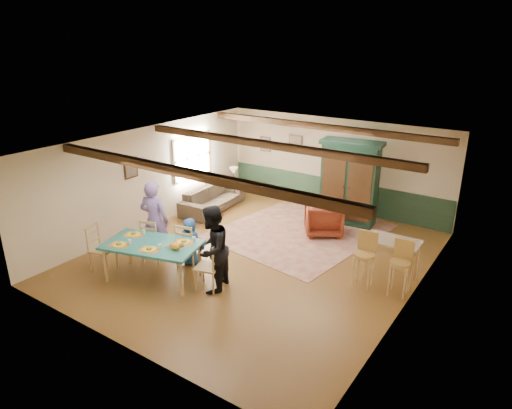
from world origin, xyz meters
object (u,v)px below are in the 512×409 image
Objects in this scene: person_man at (154,221)px; armchair at (324,218)px; dining_chair_end_left at (102,248)px; armoire at (349,183)px; person_woman at (212,249)px; cat at (175,246)px; dining_chair_far_right at (188,244)px; counter_table at (391,260)px; bar_stool_left at (364,261)px; table_lamp at (234,175)px; dining_table at (153,261)px; dining_chair_end_right at (208,266)px; bar_stool_right at (400,269)px; end_table at (234,191)px; person_child at (190,241)px; dining_chair_far_left at (154,239)px; sofa at (212,198)px.

person_man is 4.34m from armchair.
armoire is (3.32, 5.60, 0.63)m from dining_chair_end_left.
cat is (-0.71, -0.31, 0.02)m from person_woman.
armoire is at bearing -137.18° from person_man.
person_woman reaches higher than dining_chair_far_right.
bar_stool_left is at bearing -118.88° from counter_table.
armchair is 3.69m from table_lamp.
armoire reaches higher than dining_table.
cat is 5.42m from armoire.
person_man is (-0.66, 0.72, 0.53)m from dining_table.
dining_chair_end_right is 1.96m from person_man.
dining_chair_far_right is 0.92× the size of bar_stool_right.
bar_stool_right is (2.59, -1.89, 0.14)m from armchair.
table_lamp is 6.18m from bar_stool_left.
armchair is at bearing 127.89° from bar_stool_left.
end_table is (-3.56, 0.86, -0.16)m from armchair.
counter_table is (3.95, 1.92, -0.06)m from dining_chair_far_right.
armoire is at bearing 68.11° from dining_table.
dining_chair_far_right is 0.58× the size of person_woman.
armoire reaches higher than bar_stool_right.
counter_table is at bearing -170.90° from person_child.
armchair is at bearing 65.47° from dining_table.
dining_chair_far_right is 1.92× the size of end_table.
dining_chair_far_left is 2.01m from person_woman.
dining_chair_end_right reaches higher than dining_table.
dining_table is at bearing 60.95° from dining_chair_far_right.
armoire is (2.11, 5.26, 0.74)m from dining_table.
dining_table is at bearing 32.29° from armchair.
end_table is (-2.87, 4.71, -0.25)m from dining_chair_end_right.
bar_stool_right is (6.15, -2.75, -0.22)m from table_lamp.
bar_stool_right is at bearing -177.49° from dining_chair_far_right.
person_woman is 0.78× the size of armoire.
dining_chair_end_right is 1.10× the size of armchair.
armoire is 4.26× the size of end_table.
dining_chair_far_right is 4.57m from table_lamp.
armoire is 3.57m from bar_stool_left.
sofa is 4.60× the size of table_lamp.
dining_chair_far_left is at bearing -113.57° from person_woman.
dining_chair_end_left reaches higher than dining_table.
bar_stool_right is at bearing 104.95° from dining_chair_end_right.
dining_table is 3.98× the size of table_lamp.
table_lamp is (-1.02, 4.41, 0.27)m from dining_chair_far_left.
dining_chair_far_left is 0.92× the size of bar_stool_right.
person_man is 1.59× the size of bar_stool_left.
person_man reaches higher than cat.
cat is (1.24, -0.58, 0.40)m from dining_chair_far_left.
person_man is 5.26m from counter_table.
dining_chair_end_left is 5.41m from table_lamp.
dining_chair_end_left is at bearing 176.63° from cat.
person_child reaches higher than table_lamp.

